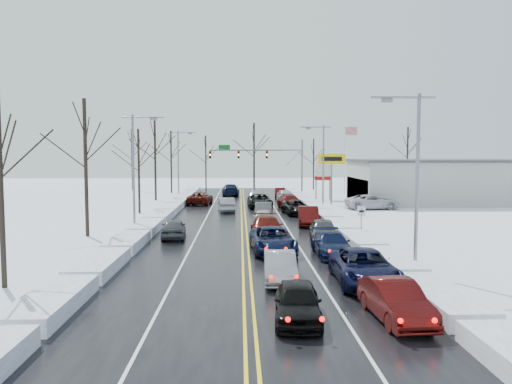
{
  "coord_description": "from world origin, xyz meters",
  "views": [
    {
      "loc": [
        -0.34,
        -42.52,
        6.07
      ],
      "look_at": [
        1.15,
        3.23,
        2.5
      ],
      "focal_mm": 35.0,
      "sensor_mm": 36.0,
      "label": 1
    }
  ],
  "objects_px": {
    "queued_car_0": "(297,321)",
    "oncoming_car_0": "(226,212)",
    "dealership_building": "(437,181)",
    "traffic_signal_mast": "(267,157)",
    "tires_plus_sign": "(332,162)",
    "flagpole": "(346,154)"
  },
  "relations": [
    {
      "from": "traffic_signal_mast",
      "to": "oncoming_car_0",
      "type": "xyz_separation_m",
      "value": [
        -5.19,
        -18.83,
        -5.48
      ]
    },
    {
      "from": "dealership_building",
      "to": "traffic_signal_mast",
      "type": "bearing_deg",
      "value": 154.05
    },
    {
      "from": "flagpole",
      "to": "oncoming_car_0",
      "type": "relative_size",
      "value": 2.25
    },
    {
      "from": "oncoming_car_0",
      "to": "flagpole",
      "type": "bearing_deg",
      "value": -134.99
    },
    {
      "from": "tires_plus_sign",
      "to": "oncoming_car_0",
      "type": "relative_size",
      "value": 1.35
    },
    {
      "from": "dealership_building",
      "to": "oncoming_car_0",
      "type": "bearing_deg",
      "value": -161.02
    },
    {
      "from": "tires_plus_sign",
      "to": "flagpole",
      "type": "bearing_deg",
      "value": 71.56
    },
    {
      "from": "flagpole",
      "to": "dealership_building",
      "type": "relative_size",
      "value": 0.49
    },
    {
      "from": "traffic_signal_mast",
      "to": "tires_plus_sign",
      "type": "distance_m",
      "value": 13.92
    },
    {
      "from": "traffic_signal_mast",
      "to": "queued_car_0",
      "type": "xyz_separation_m",
      "value": [
        -1.7,
        -52.9,
        -5.48
      ]
    },
    {
      "from": "dealership_building",
      "to": "queued_car_0",
      "type": "distance_m",
      "value": 48.4
    },
    {
      "from": "traffic_signal_mast",
      "to": "tires_plus_sign",
      "type": "xyz_separation_m",
      "value": [
        7.05,
        -12.0,
        -0.49
      ]
    },
    {
      "from": "queued_car_0",
      "to": "flagpole",
      "type": "bearing_deg",
      "value": 80.82
    },
    {
      "from": "traffic_signal_mast",
      "to": "queued_car_0",
      "type": "distance_m",
      "value": 53.21
    },
    {
      "from": "dealership_building",
      "to": "oncoming_car_0",
      "type": "distance_m",
      "value": 27.32
    },
    {
      "from": "queued_car_0",
      "to": "traffic_signal_mast",
      "type": "bearing_deg",
      "value": 92.72
    },
    {
      "from": "dealership_building",
      "to": "queued_car_0",
      "type": "relative_size",
      "value": 4.95
    },
    {
      "from": "flagpole",
      "to": "queued_car_0",
      "type": "bearing_deg",
      "value": -103.74
    },
    {
      "from": "tires_plus_sign",
      "to": "oncoming_car_0",
      "type": "xyz_separation_m",
      "value": [
        -12.24,
        -6.84,
        -4.99
      ]
    },
    {
      "from": "queued_car_0",
      "to": "oncoming_car_0",
      "type": "height_order",
      "value": "oncoming_car_0"
    },
    {
      "from": "traffic_signal_mast",
      "to": "dealership_building",
      "type": "xyz_separation_m",
      "value": [
        20.53,
        -9.99,
        -2.82
      ]
    },
    {
      "from": "tires_plus_sign",
      "to": "queued_car_0",
      "type": "bearing_deg",
      "value": -102.08
    }
  ]
}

